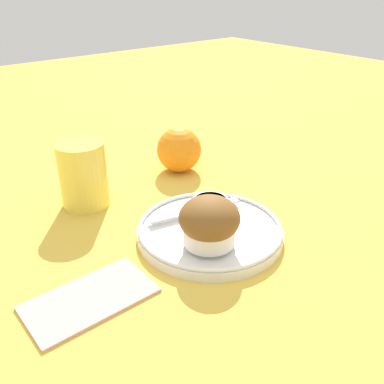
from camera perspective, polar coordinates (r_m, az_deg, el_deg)
ground_plane at (r=0.65m, az=2.98°, el=-5.61°), size 3.00×3.00×0.00m
plate at (r=0.64m, az=2.53°, el=-5.25°), size 0.22×0.22×0.02m
muffin at (r=0.58m, az=2.33°, el=-4.04°), size 0.08×0.08×0.07m
cream_ramekin at (r=0.67m, az=2.48°, el=-1.61°), size 0.06×0.06×0.02m
berry_pair at (r=0.65m, az=0.26°, el=-2.86°), size 0.03×0.01×0.01m
butter_knife at (r=0.67m, az=0.49°, el=-2.39°), size 0.15×0.05×0.00m
orange_fruit at (r=0.84m, az=-1.74°, el=5.66°), size 0.09×0.09×0.09m
juice_glass at (r=0.73m, az=-14.30°, el=2.26°), size 0.08×0.08×0.11m
folded_napkin at (r=0.55m, az=-13.49°, el=-13.53°), size 0.15×0.08×0.01m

